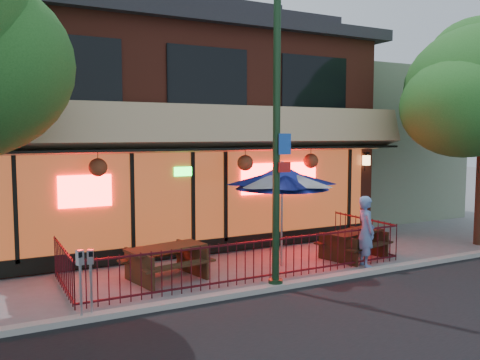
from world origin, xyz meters
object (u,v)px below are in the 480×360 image
object	(u,v)px
picnic_table_left	(166,258)
pedestrian	(366,231)
street_light	(277,146)
patio_umbrella	(282,177)
picnic_table_right	(354,240)
parking_meter_far	(80,273)
parking_meter_near	(91,272)

from	to	relation	value
picnic_table_left	pedestrian	bearing A→B (deg)	-14.53
street_light	pedestrian	distance (m)	3.79
patio_umbrella	pedestrian	size ratio (longest dim) A/B	1.48
street_light	pedestrian	xyz separation A→B (m)	(3.03, 0.50, -2.23)
street_light	picnic_table_left	world-z (taller)	street_light
patio_umbrella	pedestrian	world-z (taller)	patio_umbrella
pedestrian	picnic_table_right	bearing A→B (deg)	-3.43
picnic_table_left	picnic_table_right	size ratio (longest dim) A/B	1.02
pedestrian	parking_meter_far	distance (m)	7.25
picnic_table_left	parking_meter_far	distance (m)	2.98
parking_meter_near	pedestrian	bearing A→B (deg)	4.07
street_light	parking_meter_far	size ratio (longest dim) A/B	5.26
picnic_table_left	street_light	bearing A→B (deg)	-43.03
street_light	parking_meter_far	world-z (taller)	street_light
picnic_table_left	parking_meter_near	xyz separation A→B (m)	(-2.09, -1.78, 0.36)
street_light	picnic_table_right	bearing A→B (deg)	21.66
picnic_table_right	pedestrian	xyz separation A→B (m)	(-0.31, -0.82, 0.42)
picnic_table_right	street_light	bearing A→B (deg)	-158.34
picnic_table_right	parking_meter_near	distance (m)	7.47
patio_umbrella	parking_meter_near	distance (m)	5.55
pedestrian	parking_meter_near	bearing A→B (deg)	111.14
picnic_table_left	parking_meter_near	bearing A→B (deg)	-139.60
picnic_table_right	parking_meter_far	bearing A→B (deg)	-169.46
patio_umbrella	parking_meter_far	xyz separation A→B (m)	(-5.33, -1.62, -1.43)
street_light	parking_meter_far	xyz separation A→B (m)	(-4.20, -0.08, -2.25)
picnic_table_left	pedestrian	distance (m)	5.12
pedestrian	patio_umbrella	bearing A→B (deg)	78.49
picnic_table_right	patio_umbrella	distance (m)	2.88
parking_meter_near	picnic_table_left	bearing A→B (deg)	40.40
parking_meter_far	street_light	bearing A→B (deg)	1.05
patio_umbrella	street_light	bearing A→B (deg)	-126.19
picnic_table_left	picnic_table_right	world-z (taller)	picnic_table_left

